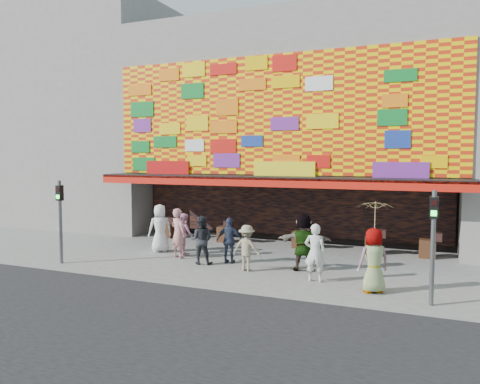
{
  "coord_description": "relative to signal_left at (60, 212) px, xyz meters",
  "views": [
    {
      "loc": [
        6.23,
        -14.37,
        3.87
      ],
      "look_at": [
        -0.66,
        2.0,
        2.5
      ],
      "focal_mm": 35.0,
      "sensor_mm": 36.0,
      "label": 1
    }
  ],
  "objects": [
    {
      "name": "ground",
      "position": [
        6.2,
        1.5,
        -1.86
      ],
      "size": [
        90.0,
        90.0,
        0.0
      ],
      "primitive_type": "plane",
      "color": "slate",
      "rests_on": "ground"
    },
    {
      "name": "road_strip",
      "position": [
        6.2,
        -5.0,
        -1.85
      ],
      "size": [
        30.0,
        8.0,
        0.02
      ],
      "primitive_type": "cube",
      "color": "black",
      "rests_on": "ground"
    },
    {
      "name": "shop_building",
      "position": [
        6.2,
        9.68,
        3.37
      ],
      "size": [
        15.2,
        9.4,
        10.0
      ],
      "color": "gray",
      "rests_on": "ground"
    },
    {
      "name": "neighbor_left",
      "position": [
        -6.8,
        9.5,
        4.14
      ],
      "size": [
        11.0,
        8.0,
        12.0
      ],
      "primitive_type": "cube",
      "color": "gray",
      "rests_on": "ground"
    },
    {
      "name": "signal_left",
      "position": [
        0.0,
        0.0,
        0.0
      ],
      "size": [
        0.22,
        0.2,
        3.0
      ],
      "color": "#59595B",
      "rests_on": "ground"
    },
    {
      "name": "signal_right",
      "position": [
        12.4,
        0.0,
        0.0
      ],
      "size": [
        0.22,
        0.2,
        3.0
      ],
      "color": "#59595B",
      "rests_on": "ground"
    },
    {
      "name": "ped_a",
      "position": [
        2.2,
        3.12,
        -0.9
      ],
      "size": [
        1.1,
        1.1,
        1.93
      ],
      "primitive_type": "imported",
      "rotation": [
        0.0,
        0.0,
        3.92
      ],
      "color": "white",
      "rests_on": "ground"
    },
    {
      "name": "ped_b",
      "position": [
        3.46,
        2.39,
        -0.91
      ],
      "size": [
        0.81,
        0.67,
        1.9
      ],
      "primitive_type": "imported",
      "rotation": [
        0.0,
        0.0,
        2.79
      ],
      "color": "tan",
      "rests_on": "ground"
    },
    {
      "name": "ped_c",
      "position": [
        4.73,
        1.87,
        -0.99
      ],
      "size": [
        0.96,
        0.82,
        1.74
      ],
      "primitive_type": "imported",
      "rotation": [
        0.0,
        0.0,
        3.35
      ],
      "color": "#222428",
      "rests_on": "ground"
    },
    {
      "name": "ped_d",
      "position": [
        6.61,
        1.55,
        -1.08
      ],
      "size": [
        1.02,
        0.6,
        1.56
      ],
      "primitive_type": "imported",
      "rotation": [
        0.0,
        0.0,
        3.12
      ],
      "color": "gray",
      "rests_on": "ground"
    },
    {
      "name": "ped_e",
      "position": [
        5.62,
        2.36,
        -1.03
      ],
      "size": [
        1.01,
        0.51,
        1.66
      ],
      "primitive_type": "imported",
      "rotation": [
        0.0,
        0.0,
        3.25
      ],
      "color": "#2E3650",
      "rests_on": "ground"
    },
    {
      "name": "ped_f",
      "position": [
        8.37,
        2.31,
        -0.89
      ],
      "size": [
        1.88,
        0.85,
        1.95
      ],
      "primitive_type": "imported",
      "rotation": [
        0.0,
        0.0,
        3.3
      ],
      "color": "gray",
      "rests_on": "ground"
    },
    {
      "name": "ped_g",
      "position": [
        10.87,
        0.61,
        -0.94
      ],
      "size": [
        1.08,
        0.99,
        1.85
      ],
      "primitive_type": "imported",
      "rotation": [
        0.0,
        0.0,
        3.72
      ],
      "color": "gray",
      "rests_on": "ground"
    },
    {
      "name": "ped_h",
      "position": [
        9.06,
        1.12,
        -0.96
      ],
      "size": [
        0.68,
        0.47,
        1.8
      ],
      "primitive_type": "imported",
      "rotation": [
        0.0,
        0.0,
        3.2
      ],
      "color": "silver",
      "rests_on": "ground"
    },
    {
      "name": "ped_i",
      "position": [
        3.29,
        3.18,
        -1.05
      ],
      "size": [
        0.99,
        0.98,
        1.62
      ],
      "primitive_type": "imported",
      "rotation": [
        0.0,
        0.0,
        2.43
      ],
      "color": "pink",
      "rests_on": "ground"
    },
    {
      "name": "parasol",
      "position": [
        10.87,
        0.61,
        0.3
      ],
      "size": [
        1.24,
        1.25,
        1.87
      ],
      "color": "#D5C286",
      "rests_on": "ground"
    }
  ]
}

